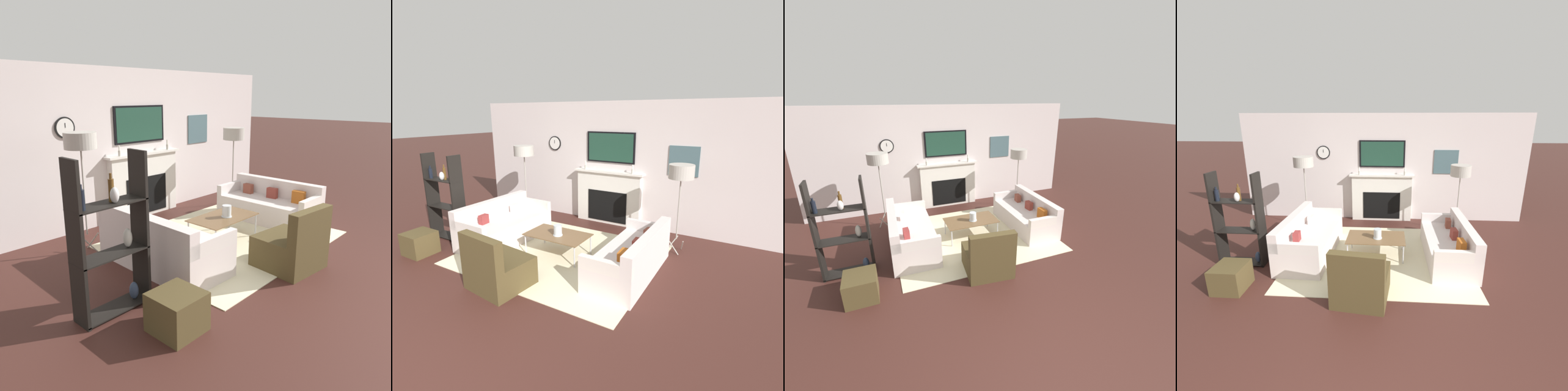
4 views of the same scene
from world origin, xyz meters
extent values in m
plane|color=#3F201A|center=(0.00, 0.00, 0.00)|extent=(60.00, 60.00, 0.00)
cube|color=silver|center=(0.00, 5.05, 1.35)|extent=(7.16, 0.07, 2.70)
cube|color=silver|center=(0.00, 4.93, 0.58)|extent=(1.52, 0.16, 1.17)
cube|color=black|center=(0.00, 4.85, 0.41)|extent=(0.94, 0.01, 0.70)
cube|color=silver|center=(0.00, 4.91, 1.19)|extent=(1.64, 0.22, 0.04)
cylinder|color=#B2AD9E|center=(-0.57, 4.88, 1.26)|extent=(0.04, 0.04, 0.10)
cylinder|color=white|center=(-0.57, 4.88, 1.35)|extent=(0.03, 0.03, 0.09)
cylinder|color=#B2AD9E|center=(0.57, 4.88, 1.26)|extent=(0.04, 0.04, 0.10)
cylinder|color=white|center=(0.57, 4.88, 1.35)|extent=(0.03, 0.03, 0.09)
cube|color=black|center=(0.00, 5.00, 1.72)|extent=(1.14, 0.04, 0.67)
cube|color=#1E4233|center=(0.00, 4.98, 1.72)|extent=(1.06, 0.01, 0.60)
cylinder|color=black|center=(-1.49, 5.00, 1.75)|extent=(0.33, 0.02, 0.33)
cylinder|color=silver|center=(-1.49, 4.99, 1.75)|extent=(0.29, 0.00, 0.29)
cube|color=black|center=(-1.49, 4.98, 1.78)|extent=(0.01, 0.00, 0.07)
cube|color=#435F65|center=(1.59, 5.00, 1.53)|extent=(0.59, 0.02, 0.59)
cube|color=beige|center=(0.00, 3.00, 0.01)|extent=(3.29, 2.65, 0.01)
cube|color=silver|center=(-1.29, 3.00, 0.23)|extent=(0.88, 1.84, 0.46)
cube|color=silver|center=(-1.63, 3.01, 0.62)|extent=(0.20, 1.82, 0.33)
cube|color=silver|center=(-1.27, 3.86, 0.55)|extent=(0.83, 0.12, 0.18)
cube|color=silver|center=(-1.32, 2.14, 0.55)|extent=(0.83, 0.12, 0.18)
cube|color=beige|center=(-1.41, 3.41, 0.55)|extent=(0.11, 0.18, 0.18)
cube|color=maroon|center=(-1.43, 2.60, 0.54)|extent=(0.11, 0.17, 0.17)
cube|color=silver|center=(1.29, 3.00, 0.20)|extent=(0.78, 1.79, 0.40)
cube|color=silver|center=(1.60, 3.00, 0.56)|extent=(0.16, 1.79, 0.32)
cube|color=silver|center=(1.29, 2.15, 0.49)|extent=(0.77, 0.10, 0.18)
cube|color=silver|center=(1.30, 3.84, 0.49)|extent=(0.77, 0.10, 0.18)
cube|color=#B0581C|center=(1.41, 2.47, 0.51)|extent=(0.11, 0.22, 0.22)
cube|color=brown|center=(1.41, 3.00, 0.50)|extent=(0.11, 0.19, 0.19)
cube|color=brown|center=(1.41, 3.53, 0.49)|extent=(0.12, 0.19, 0.18)
cube|color=#4A3C21|center=(-0.19, 1.75, 0.21)|extent=(0.84, 0.81, 0.42)
cube|color=#4A3C21|center=(-0.22, 1.45, 0.64)|extent=(0.78, 0.22, 0.44)
cube|color=brown|center=(-0.04, 2.98, 0.38)|extent=(1.10, 0.62, 0.02)
cylinder|color=#B7B7BC|center=(-0.55, 2.71, 0.19)|extent=(0.02, 0.02, 0.38)
cylinder|color=#B7B7BC|center=(0.47, 2.71, 0.19)|extent=(0.02, 0.02, 0.38)
cylinder|color=#B7B7BC|center=(-0.55, 3.26, 0.19)|extent=(0.02, 0.02, 0.38)
cylinder|color=#B7B7BC|center=(0.47, 3.26, 0.19)|extent=(0.02, 0.02, 0.38)
cylinder|color=silver|center=(-0.01, 2.94, 0.49)|extent=(0.14, 0.14, 0.19)
cylinder|color=silver|center=(-0.01, 2.94, 0.44)|extent=(0.08, 0.08, 0.10)
cylinder|color=silver|center=(-0.01, 2.94, 0.40)|extent=(0.17, 0.17, 0.01)
cylinder|color=#9E998E|center=(-1.63, 4.19, 0.14)|extent=(0.09, 0.23, 0.29)
cylinder|color=#9E998E|center=(-1.82, 4.23, 0.14)|extent=(0.17, 0.19, 0.29)
cylinder|color=#9E998E|center=(-1.76, 4.05, 0.14)|extent=(0.23, 0.07, 0.29)
cylinder|color=#9E998E|center=(-1.74, 4.15, 0.90)|extent=(0.02, 0.02, 1.25)
cylinder|color=#B2ADA3|center=(-1.74, 4.15, 1.63)|extent=(0.45, 0.45, 0.23)
cylinder|color=#9E998E|center=(1.84, 4.19, 0.12)|extent=(0.09, 0.23, 0.26)
cylinder|color=#9E998E|center=(1.66, 4.23, 0.12)|extent=(0.17, 0.19, 0.26)
cylinder|color=#9E998E|center=(1.72, 4.05, 0.12)|extent=(0.23, 0.07, 0.26)
cylinder|color=#9E998E|center=(1.74, 4.15, 0.80)|extent=(0.02, 0.02, 1.11)
cylinder|color=#B2ADA3|center=(1.74, 4.15, 1.48)|extent=(0.43, 0.43, 0.24)
cube|color=black|center=(-2.81, 2.56, 0.85)|extent=(0.04, 0.28, 1.69)
cube|color=black|center=(-2.04, 2.56, 0.85)|extent=(0.04, 0.28, 1.69)
cube|color=black|center=(-2.43, 2.56, 0.03)|extent=(0.81, 0.28, 0.02)
cube|color=black|center=(-2.43, 2.56, 0.65)|extent=(0.81, 0.28, 0.01)
cube|color=black|center=(-2.43, 2.56, 1.19)|extent=(0.81, 0.28, 0.02)
cylinder|color=brown|center=(-2.37, 2.57, 1.32)|extent=(0.06, 0.06, 0.23)
cylinder|color=brown|center=(-2.37, 2.57, 1.46)|extent=(0.03, 0.03, 0.06)
cylinder|color=black|center=(-2.74, 2.53, 1.30)|extent=(0.07, 0.07, 0.20)
cylinder|color=black|center=(-2.74, 2.53, 1.42)|extent=(0.03, 0.03, 0.05)
ellipsoid|color=silver|center=(-2.38, 2.51, 1.28)|extent=(0.09, 0.09, 0.16)
ellipsoid|color=silver|center=(-2.20, 2.57, 0.76)|extent=(0.10, 0.10, 0.21)
ellipsoid|color=#364561|center=(-2.16, 2.55, 0.14)|extent=(0.10, 0.10, 0.20)
cube|color=#4A3C21|center=(-2.22, 1.81, 0.20)|extent=(0.47, 0.47, 0.40)
camera|label=1|loc=(-4.51, -0.54, 2.24)|focal=35.00mm
camera|label=2|loc=(2.87, -1.09, 2.42)|focal=28.00mm
camera|label=3|loc=(-1.74, -1.81, 2.86)|focal=24.00mm
camera|label=4|loc=(0.20, -1.56, 2.53)|focal=24.00mm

